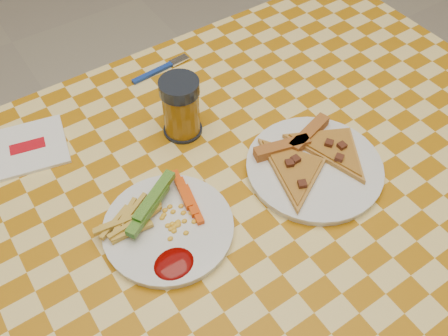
{
  "coord_description": "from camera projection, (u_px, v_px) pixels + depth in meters",
  "views": [
    {
      "loc": [
        -0.26,
        -0.38,
        1.41
      ],
      "look_at": [
        0.03,
        0.06,
        0.78
      ],
      "focal_mm": 40.0,
      "sensor_mm": 36.0,
      "label": 1
    }
  ],
  "objects": [
    {
      "name": "plate_left",
      "position": [
        169.0,
        229.0,
        0.77
      ],
      "size": [
        0.21,
        0.21,
        0.01
      ],
      "primitive_type": "cylinder",
      "rotation": [
        0.0,
        0.0,
        -0.05
      ],
      "color": "silver",
      "rests_on": "table"
    },
    {
      "name": "drink_glass",
      "position": [
        181.0,
        108.0,
        0.87
      ],
      "size": [
        0.07,
        0.07,
        0.11
      ],
      "color": "black",
      "rests_on": "table"
    },
    {
      "name": "pizza_slices",
      "position": [
        311.0,
        157.0,
        0.84
      ],
      "size": [
        0.25,
        0.22,
        0.02
      ],
      "color": "gold",
      "rests_on": "plate_right"
    },
    {
      "name": "fries_veggies",
      "position": [
        158.0,
        218.0,
        0.76
      ],
      "size": [
        0.18,
        0.17,
        0.04
      ],
      "color": "gold",
      "rests_on": "plate_left"
    },
    {
      "name": "plate_right",
      "position": [
        314.0,
        168.0,
        0.84
      ],
      "size": [
        0.25,
        0.25,
        0.01
      ],
      "primitive_type": "cylinder",
      "rotation": [
        0.0,
        0.0,
        0.11
      ],
      "color": "silver",
      "rests_on": "table"
    },
    {
      "name": "table",
      "position": [
        228.0,
        233.0,
        0.85
      ],
      "size": [
        1.28,
        0.88,
        0.76
      ],
      "color": "silver",
      "rests_on": "ground"
    },
    {
      "name": "fork",
      "position": [
        161.0,
        69.0,
        1.02
      ],
      "size": [
        0.13,
        0.03,
        0.01
      ],
      "rotation": [
        0.0,
        0.0,
        0.08
      ],
      "color": "navy",
      "rests_on": "table"
    },
    {
      "name": "napkin",
      "position": [
        28.0,
        147.0,
        0.88
      ],
      "size": [
        0.15,
        0.15,
        0.01
      ],
      "rotation": [
        0.0,
        0.0,
        -0.22
      ],
      "color": "white",
      "rests_on": "table"
    }
  ]
}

